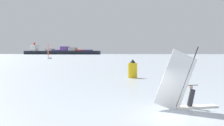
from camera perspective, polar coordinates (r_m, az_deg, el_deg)
ground_plane at (r=16.36m, az=11.66°, el=-9.89°), size 4000.00×4000.00×0.00m
windsurfer at (r=18.58m, az=13.88°, el=-5.45°), size 3.84×2.28×3.93m
cargo_ship at (r=726.97m, az=-9.76°, el=2.16°), size 186.96×23.78×28.95m
distant_headland at (r=1569.44m, az=15.29°, el=2.69°), size 687.07×445.00×53.07m
channel_buoy at (r=40.39m, az=3.95°, el=-1.21°), size 1.25×1.25×2.50m
small_sailboat at (r=175.91m, az=-12.02°, el=1.05°), size 6.45×7.73×9.53m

